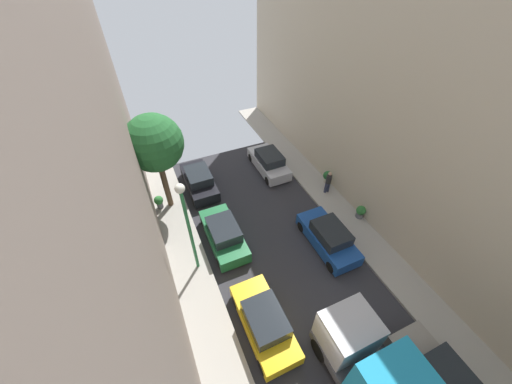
{
  "coord_description": "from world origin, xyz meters",
  "views": [
    {
      "loc": [
        -5.34,
        -3.33,
        13.89
      ],
      "look_at": [
        0.56,
        9.94,
        0.5
      ],
      "focal_mm": 20.39,
      "sensor_mm": 36.0,
      "label": 1
    }
  ],
  "objects": [
    {
      "name": "sidewalk_right",
      "position": [
        5.0,
        0.0,
        0.07
      ],
      "size": [
        2.0,
        44.0,
        0.15
      ],
      "primitive_type": "cube",
      "color": "#A8A399",
      "rests_on": "ground"
    },
    {
      "name": "pedestrian",
      "position": [
        5.22,
        8.34,
        1.07
      ],
      "size": [
        0.4,
        0.36,
        1.72
      ],
      "color": "#2D334C",
      "rests_on": "sidewalk_right"
    },
    {
      "name": "parked_car_right_2",
      "position": [
        2.7,
        -3.25,
        0.72
      ],
      "size": [
        1.78,
        4.2,
        1.57
      ],
      "color": "gray",
      "rests_on": "ground"
    },
    {
      "name": "parked_car_left_5",
      "position": [
        -2.7,
        12.43,
        0.72
      ],
      "size": [
        1.78,
        4.2,
        1.57
      ],
      "color": "black",
      "rests_on": "ground"
    },
    {
      "name": "parked_car_left_3",
      "position": [
        -2.7,
        1.68,
        0.72
      ],
      "size": [
        1.78,
        4.2,
        1.57
      ],
      "color": "gold",
      "rests_on": "ground"
    },
    {
      "name": "street_tree_2",
      "position": [
        -4.96,
        11.51,
        4.91
      ],
      "size": [
        3.31,
        3.31,
        6.45
      ],
      "color": "brown",
      "rests_on": "sidewalk_left"
    },
    {
      "name": "parked_car_right_4",
      "position": [
        2.7,
        12.37,
        0.72
      ],
      "size": [
        1.78,
        4.2,
        1.57
      ],
      "color": "silver",
      "rests_on": "ground"
    },
    {
      "name": "parked_car_left_4",
      "position": [
        -2.7,
        7.21,
        0.72
      ],
      "size": [
        1.78,
        4.2,
        1.57
      ],
      "color": "#1E6638",
      "rests_on": "ground"
    },
    {
      "name": "potted_plant_1",
      "position": [
        -5.64,
        11.5,
        0.69
      ],
      "size": [
        0.58,
        0.58,
        0.94
      ],
      "color": "slate",
      "rests_on": "sidewalk_left"
    },
    {
      "name": "potted_plant_0",
      "position": [
        5.79,
        5.5,
        0.61
      ],
      "size": [
        0.59,
        0.59,
        0.86
      ],
      "color": "slate",
      "rests_on": "sidewalk_right"
    },
    {
      "name": "potted_plant_2",
      "position": [
        5.8,
        9.19,
        0.68
      ],
      "size": [
        0.63,
        0.63,
        0.94
      ],
      "color": "#B2A899",
      "rests_on": "sidewalk_right"
    },
    {
      "name": "lamp_post",
      "position": [
        -4.6,
        6.12,
        4.0
      ],
      "size": [
        0.44,
        0.44,
        5.91
      ],
      "color": "#26723F",
      "rests_on": "sidewalk_left"
    },
    {
      "name": "parked_car_right_3",
      "position": [
        2.7,
        4.55,
        0.72
      ],
      "size": [
        1.78,
        4.2,
        1.57
      ],
      "color": "#194799",
      "rests_on": "ground"
    },
    {
      "name": "ground",
      "position": [
        0.0,
        0.0,
        0.0
      ],
      "size": [
        32.0,
        32.0,
        0.0
      ],
      "primitive_type": "plane",
      "color": "#2D2D33"
    }
  ]
}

